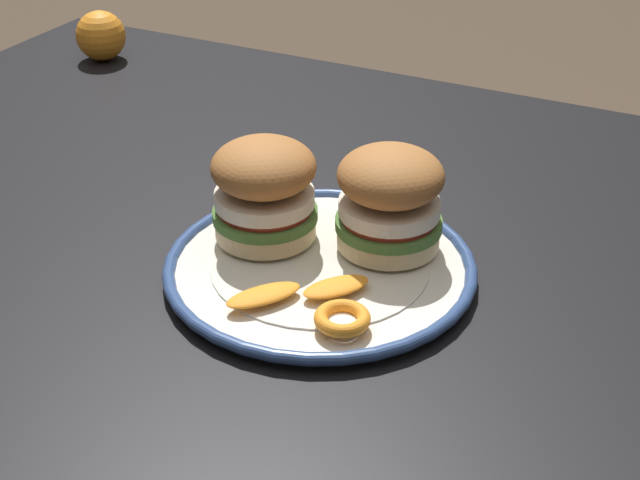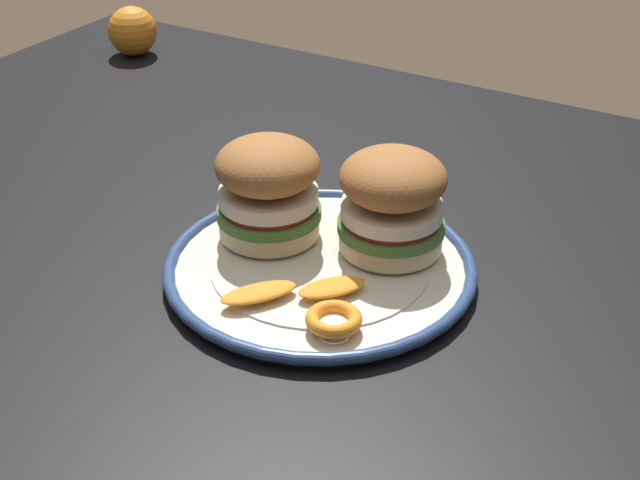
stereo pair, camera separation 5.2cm
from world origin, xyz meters
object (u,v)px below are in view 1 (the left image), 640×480
object	(u,v)px
sandwich_half_left	(265,188)
sandwich_half_right	(390,198)
whole_orange	(101,36)
dinner_plate	(320,268)
dining_table	(261,317)

from	to	relation	value
sandwich_half_left	sandwich_half_right	bearing A→B (deg)	-162.76
whole_orange	sandwich_half_right	bearing A→B (deg)	151.24
dinner_plate	sandwich_half_right	bearing A→B (deg)	-129.15
dinner_plate	dining_table	bearing A→B (deg)	-13.43
sandwich_half_left	sandwich_half_right	xyz separation A→B (m)	(-0.11, -0.04, 0.00)
sandwich_half_right	whole_orange	distance (m)	0.69
whole_orange	dinner_plate	bearing A→B (deg)	145.23
dinner_plate	sandwich_half_right	xyz separation A→B (m)	(-0.05, -0.06, 0.06)
sandwich_half_left	sandwich_half_right	size ratio (longest dim) A/B	0.96
dining_table	whole_orange	xyz separation A→B (m)	(0.48, -0.37, 0.12)
dining_table	sandwich_half_right	bearing A→B (deg)	-163.48
sandwich_half_right	whole_orange	xyz separation A→B (m)	(0.60, -0.33, -0.03)
sandwich_half_right	whole_orange	bearing A→B (deg)	-28.76
sandwich_half_left	whole_orange	world-z (taller)	sandwich_half_left
dinner_plate	sandwich_half_left	xyz separation A→B (m)	(0.07, -0.02, 0.06)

